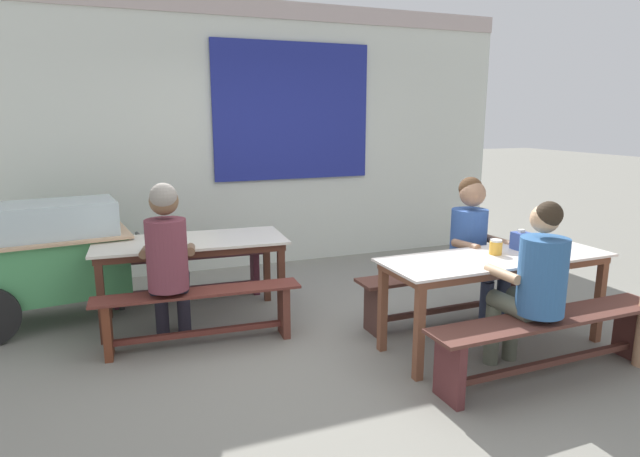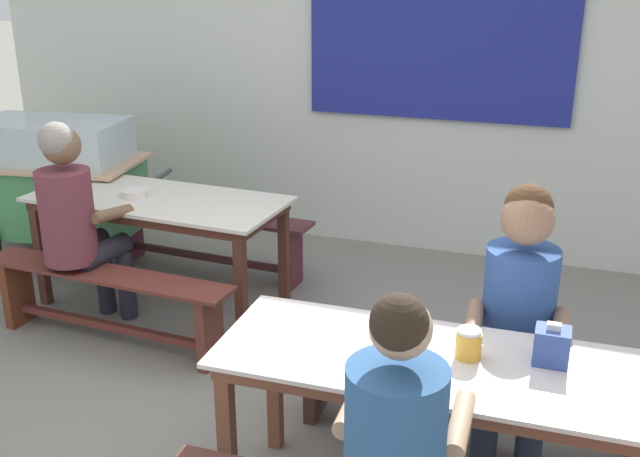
% 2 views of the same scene
% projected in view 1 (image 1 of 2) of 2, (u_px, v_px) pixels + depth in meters
% --- Properties ---
extents(ground_plane, '(40.00, 40.00, 0.00)m').
position_uv_depth(ground_plane, '(340.00, 345.00, 4.30)').
color(ground_plane, gray).
extents(backdrop_wall, '(6.60, 0.23, 3.10)m').
position_uv_depth(backdrop_wall, '(255.00, 132.00, 6.33)').
color(backdrop_wall, silver).
rests_on(backdrop_wall, ground_plane).
extents(dining_table_far, '(1.68, 0.81, 0.75)m').
position_uv_depth(dining_table_far, '(191.00, 248.00, 4.70)').
color(dining_table_far, silver).
rests_on(dining_table_far, ground_plane).
extents(dining_table_near, '(1.88, 0.67, 0.75)m').
position_uv_depth(dining_table_near, '(496.00, 266.00, 4.16)').
color(dining_table_near, silver).
rests_on(dining_table_near, ground_plane).
extents(bench_far_back, '(1.60, 0.34, 0.46)m').
position_uv_depth(bench_far_back, '(188.00, 270.00, 5.32)').
color(bench_far_back, '#532A2F').
rests_on(bench_far_back, ground_plane).
extents(bench_far_front, '(1.63, 0.34, 0.46)m').
position_uv_depth(bench_far_front, '(200.00, 311.00, 4.24)').
color(bench_far_front, brown).
rests_on(bench_far_front, ground_plane).
extents(bench_near_back, '(1.76, 0.32, 0.46)m').
position_uv_depth(bench_near_back, '(449.00, 287.00, 4.76)').
color(bench_near_back, '#533027').
rests_on(bench_near_back, ground_plane).
extents(bench_near_front, '(1.90, 0.35, 0.46)m').
position_uv_depth(bench_near_front, '(549.00, 336.00, 3.71)').
color(bench_near_front, '#552F27').
rests_on(bench_near_front, ground_plane).
extents(food_cart, '(1.65, 0.93, 1.08)m').
position_uv_depth(food_cart, '(52.00, 253.00, 4.70)').
color(food_cart, '#48995A').
rests_on(food_cart, ground_plane).
extents(person_right_near_table, '(0.44, 0.59, 1.29)m').
position_uv_depth(person_right_near_table, '(474.00, 240.00, 4.67)').
color(person_right_near_table, '#293147').
rests_on(person_right_near_table, ground_plane).
extents(person_near_front, '(0.44, 0.55, 1.27)m').
position_uv_depth(person_near_front, '(534.00, 280.00, 3.64)').
color(person_near_front, '#5E6453').
rests_on(person_near_front, ground_plane).
extents(person_left_back_turned, '(0.46, 0.55, 1.33)m').
position_uv_depth(person_left_back_turned, '(167.00, 254.00, 4.13)').
color(person_left_back_turned, '#25232F').
rests_on(person_left_back_turned, ground_plane).
extents(tissue_box, '(0.13, 0.11, 0.16)m').
position_uv_depth(tissue_box, '(521.00, 241.00, 4.34)').
color(tissue_box, '#344D9A').
rests_on(tissue_box, dining_table_near).
extents(condiment_jar, '(0.10, 0.10, 0.12)m').
position_uv_depth(condiment_jar, '(496.00, 247.00, 4.19)').
color(condiment_jar, gold).
rests_on(condiment_jar, dining_table_near).
extents(soup_bowl, '(0.17, 0.17, 0.05)m').
position_uv_depth(soup_bowl, '(174.00, 239.00, 4.59)').
color(soup_bowl, silver).
rests_on(soup_bowl, dining_table_far).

